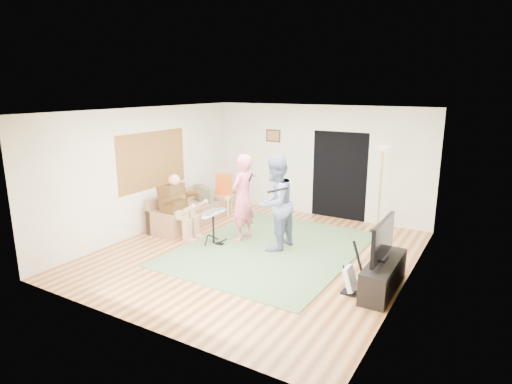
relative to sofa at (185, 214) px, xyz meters
The scene contains 19 objects.
floor 2.39m from the sofa, 16.13° to the right, with size 6.00×6.00×0.00m, color brown.
walls 2.62m from the sofa, 16.13° to the right, with size 5.50×6.00×2.70m, color silver, non-canonical shape.
ceiling 3.41m from the sofa, 16.13° to the right, with size 6.00×6.00×0.00m, color white.
window_blinds 1.45m from the sofa, 134.91° to the right, with size 2.05×2.05×0.00m, color olive.
doorway 3.75m from the sofa, 39.41° to the left, with size 2.10×2.10×0.00m, color black.
picture_frame 3.03m from the sofa, 66.05° to the left, with size 0.42×0.03×0.32m, color #3F2314.
area_rug 2.46m from the sofa, ahead, with size 3.15×3.96×0.02m, color #4E6E43.
sofa is the anchor object (origin of this frame).
drummer 0.81m from the sofa, 57.68° to the right, with size 0.87×0.49×1.34m.
drum_kit 1.44m from the sofa, 26.84° to the right, with size 0.38×0.68×0.70m.
singer 1.77m from the sofa, ahead, with size 0.66×0.43×1.80m, color #DD6075.
microphone 2.15m from the sofa, ahead, with size 0.06×0.06×0.24m, color black, non-canonical shape.
guitarist 2.58m from the sofa, ahead, with size 0.90×0.70×1.85m, color slate.
guitar_held 2.87m from the sofa, ahead, with size 0.12×0.60×0.26m, color white, non-canonical shape.
guitar_spare 4.58m from the sofa, 16.89° to the right, with size 0.32×0.28×0.87m.
torchiere_lamp 4.46m from the sofa, 24.03° to the left, with size 0.34×0.34×1.91m.
dining_chair 1.17m from the sofa, 75.34° to the left, with size 0.55×0.58×1.01m.
tv_cabinet 4.88m from the sofa, 11.36° to the right, with size 0.40×1.40×0.50m, color black.
television 4.87m from the sofa, 11.47° to the right, with size 0.06×1.11×0.61m, color black.
Camera 1 is at (3.92, -6.62, 3.12)m, focal length 30.00 mm.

